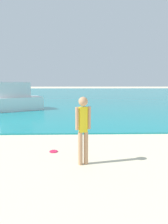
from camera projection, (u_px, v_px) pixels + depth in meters
The scene contains 4 objects.
water at pixel (80, 93), 37.50m from camera, with size 160.00×60.00×0.06m, color teal.
person_standing at pixel (83, 127), 4.87m from camera, with size 0.39×0.23×1.74m.
frisbee at pixel (54, 151), 5.91m from camera, with size 0.24×0.24×0.03m, color #E51E4C.
boat_near at pixel (2, 101), 13.90m from camera, with size 6.24×4.40×2.04m.
Camera 1 is at (-0.20, 2.92, 2.09)m, focal length 31.14 mm.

